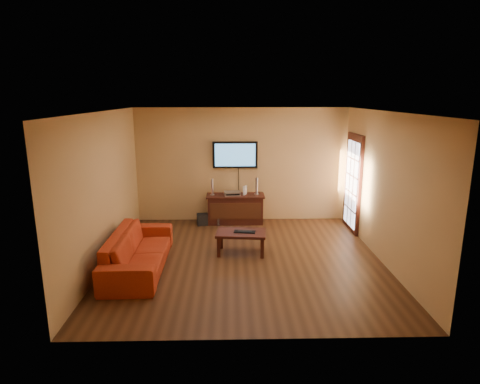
{
  "coord_description": "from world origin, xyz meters",
  "views": [
    {
      "loc": [
        -0.26,
        -6.93,
        2.97
      ],
      "look_at": [
        -0.08,
        0.8,
        1.1
      ],
      "focal_mm": 30.0,
      "sensor_mm": 36.0,
      "label": 1
    }
  ],
  "objects_px": {
    "media_console": "(235,209)",
    "coffee_table": "(241,235)",
    "subwoofer": "(203,219)",
    "television": "(235,155)",
    "game_console": "(245,190)",
    "keyboard": "(245,232)",
    "speaker_left": "(212,188)",
    "bottle": "(218,222)",
    "av_receiver": "(232,193)",
    "speaker_right": "(257,187)",
    "sofa": "(138,244)"
  },
  "relations": [
    {
      "from": "coffee_table",
      "to": "media_console",
      "type": "bearing_deg",
      "value": 92.53
    },
    {
      "from": "media_console",
      "to": "television",
      "type": "bearing_deg",
      "value": 90.0
    },
    {
      "from": "av_receiver",
      "to": "subwoofer",
      "type": "relative_size",
      "value": 1.45
    },
    {
      "from": "speaker_right",
      "to": "game_console",
      "type": "distance_m",
      "value": 0.29
    },
    {
      "from": "media_console",
      "to": "keyboard",
      "type": "relative_size",
      "value": 3.22
    },
    {
      "from": "media_console",
      "to": "television",
      "type": "height_order",
      "value": "television"
    },
    {
      "from": "media_console",
      "to": "bottle",
      "type": "bearing_deg",
      "value": -149.69
    },
    {
      "from": "subwoofer",
      "to": "television",
      "type": "bearing_deg",
      "value": 14.52
    },
    {
      "from": "speaker_left",
      "to": "speaker_right",
      "type": "xyz_separation_m",
      "value": [
        1.05,
        0.03,
        0.0
      ]
    },
    {
      "from": "sofa",
      "to": "speaker_left",
      "type": "distance_m",
      "value": 2.85
    },
    {
      "from": "sofa",
      "to": "subwoofer",
      "type": "height_order",
      "value": "sofa"
    },
    {
      "from": "sofa",
      "to": "speaker_left",
      "type": "xyz_separation_m",
      "value": [
        1.18,
        2.56,
        0.42
      ]
    },
    {
      "from": "television",
      "to": "speaker_left",
      "type": "relative_size",
      "value": 2.71
    },
    {
      "from": "sofa",
      "to": "game_console",
      "type": "xyz_separation_m",
      "value": [
        1.95,
        2.59,
        0.34
      ]
    },
    {
      "from": "media_console",
      "to": "av_receiver",
      "type": "xyz_separation_m",
      "value": [
        -0.07,
        -0.02,
        0.38
      ]
    },
    {
      "from": "sofa",
      "to": "bottle",
      "type": "relative_size",
      "value": 12.05
    },
    {
      "from": "speaker_right",
      "to": "subwoofer",
      "type": "xyz_separation_m",
      "value": [
        -1.28,
        -0.16,
        -0.74
      ]
    },
    {
      "from": "subwoofer",
      "to": "bottle",
      "type": "bearing_deg",
      "value": -25.74
    },
    {
      "from": "speaker_left",
      "to": "speaker_right",
      "type": "distance_m",
      "value": 1.05
    },
    {
      "from": "game_console",
      "to": "keyboard",
      "type": "bearing_deg",
      "value": -68.26
    },
    {
      "from": "coffee_table",
      "to": "speaker_right",
      "type": "relative_size",
      "value": 2.46
    },
    {
      "from": "av_receiver",
      "to": "subwoofer",
      "type": "xyz_separation_m",
      "value": [
        -0.7,
        -0.11,
        -0.6
      ]
    },
    {
      "from": "media_console",
      "to": "coffee_table",
      "type": "relative_size",
      "value": 1.38
    },
    {
      "from": "speaker_left",
      "to": "bottle",
      "type": "xyz_separation_m",
      "value": [
        0.14,
        -0.24,
        -0.78
      ]
    },
    {
      "from": "television",
      "to": "speaker_left",
      "type": "bearing_deg",
      "value": -158.37
    },
    {
      "from": "sofa",
      "to": "keyboard",
      "type": "relative_size",
      "value": 5.37
    },
    {
      "from": "media_console",
      "to": "sofa",
      "type": "relative_size",
      "value": 0.6
    },
    {
      "from": "speaker_right",
      "to": "keyboard",
      "type": "relative_size",
      "value": 0.95
    },
    {
      "from": "subwoofer",
      "to": "bottle",
      "type": "distance_m",
      "value": 0.39
    },
    {
      "from": "coffee_table",
      "to": "sofa",
      "type": "height_order",
      "value": "sofa"
    },
    {
      "from": "speaker_left",
      "to": "keyboard",
      "type": "relative_size",
      "value": 0.92
    },
    {
      "from": "media_console",
      "to": "av_receiver",
      "type": "height_order",
      "value": "av_receiver"
    },
    {
      "from": "coffee_table",
      "to": "keyboard",
      "type": "relative_size",
      "value": 2.33
    },
    {
      "from": "speaker_left",
      "to": "speaker_right",
      "type": "height_order",
      "value": "speaker_right"
    },
    {
      "from": "subwoofer",
      "to": "av_receiver",
      "type": "bearing_deg",
      "value": -0.59
    },
    {
      "from": "speaker_left",
      "to": "game_console",
      "type": "xyz_separation_m",
      "value": [
        0.77,
        0.03,
        -0.08
      ]
    },
    {
      "from": "bottle",
      "to": "speaker_right",
      "type": "bearing_deg",
      "value": 16.44
    },
    {
      "from": "speaker_right",
      "to": "keyboard",
      "type": "bearing_deg",
      "value": -100.2
    },
    {
      "from": "game_console",
      "to": "television",
      "type": "bearing_deg",
      "value": 164.1
    },
    {
      "from": "bottle",
      "to": "media_console",
      "type": "bearing_deg",
      "value": 30.31
    },
    {
      "from": "speaker_left",
      "to": "bottle",
      "type": "relative_size",
      "value": 2.07
    },
    {
      "from": "television",
      "to": "subwoofer",
      "type": "xyz_separation_m",
      "value": [
        -0.78,
        -0.35,
        -1.48
      ]
    },
    {
      "from": "bottle",
      "to": "subwoofer",
      "type": "bearing_deg",
      "value": 163.9
    },
    {
      "from": "media_console",
      "to": "subwoofer",
      "type": "height_order",
      "value": "media_console"
    },
    {
      "from": "av_receiver",
      "to": "television",
      "type": "bearing_deg",
      "value": 66.31
    },
    {
      "from": "av_receiver",
      "to": "keyboard",
      "type": "xyz_separation_m",
      "value": [
        0.23,
        -1.91,
        -0.29
      ]
    },
    {
      "from": "speaker_left",
      "to": "keyboard",
      "type": "height_order",
      "value": "speaker_left"
    },
    {
      "from": "television",
      "to": "keyboard",
      "type": "height_order",
      "value": "television"
    },
    {
      "from": "coffee_table",
      "to": "speaker_left",
      "type": "bearing_deg",
      "value": 108.2
    },
    {
      "from": "television",
      "to": "coffee_table",
      "type": "relative_size",
      "value": 1.07
    }
  ]
}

